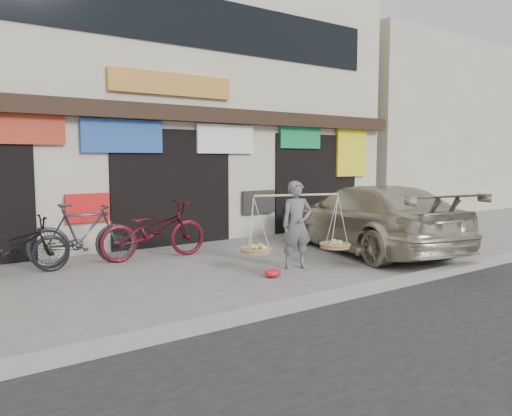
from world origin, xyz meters
TOP-DOWN VIEW (x-y plane):
  - ground at (0.00, 0.00)m, footprint 70.00×70.00m
  - kerb at (0.00, -2.00)m, footprint 70.00×0.25m
  - shophouse_block at (-0.00, 6.42)m, footprint 14.00×6.32m
  - neighbor_east at (13.50, 7.00)m, footprint 12.00×7.00m
  - street_vendor at (0.73, -0.08)m, footprint 2.05×1.04m
  - bike_0 at (-3.67, 2.30)m, footprint 1.95×0.69m
  - bike_1 at (-2.40, 2.47)m, footprint 2.06×0.92m
  - bike_2 at (-1.03, 2.29)m, footprint 2.24×0.90m
  - suv at (3.15, 0.38)m, footprint 3.01×5.33m
  - red_bag at (-0.04, -0.38)m, footprint 0.31×0.25m

SIDE VIEW (x-z plane):
  - ground at x=0.00m, z-range 0.00..0.00m
  - kerb at x=0.00m, z-range 0.00..0.12m
  - red_bag at x=-0.04m, z-range 0.00..0.14m
  - bike_0 at x=-3.67m, z-range 0.00..1.02m
  - bike_2 at x=-1.03m, z-range 0.00..1.15m
  - bike_1 at x=-2.40m, z-range 0.00..1.19m
  - suv at x=3.15m, z-range 0.00..1.45m
  - street_vendor at x=0.73m, z-range -0.06..1.55m
  - neighbor_east at x=13.50m, z-range 0.00..6.40m
  - shophouse_block at x=0.00m, z-range -0.05..6.95m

